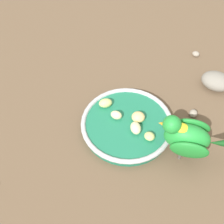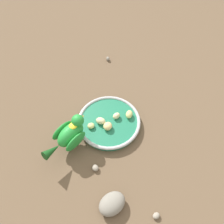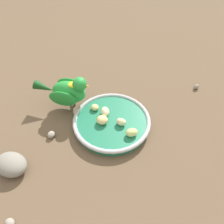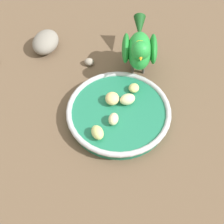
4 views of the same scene
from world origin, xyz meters
The scene contains 12 objects.
ground_plane centered at (0.00, 0.00, 0.00)m, with size 4.00×4.00×0.00m, color brown.
feeding_bowl centered at (0.03, 0.02, 0.01)m, with size 0.22×0.22×0.03m.
apple_piece_0 centered at (-0.05, 0.01, 0.03)m, with size 0.03×0.02×0.02m, color #C6D17A.
apple_piece_1 centered at (0.04, 0.05, 0.03)m, with size 0.03×0.03×0.02m, color #E5C67F.
apple_piece_2 centered at (0.09, 0.03, 0.03)m, with size 0.02×0.02×0.02m, color #C6D17A.
apple_piece_3 centered at (0.06, 0.02, 0.03)m, with size 0.03×0.02×0.02m, color beige.
apple_piece_4 centered at (0.00, 0.01, 0.03)m, with size 0.03×0.02×0.02m, color beige.
parrot centered at (0.16, 0.08, 0.07)m, with size 0.15×0.14×0.12m.
rock_large centered at (0.06, 0.29, 0.02)m, with size 0.08×0.06×0.04m, color gray.
pebble_0 centered at (0.09, 0.18, 0.01)m, with size 0.02×0.02×0.02m, color gray.
pebble_1 centered at (-0.06, 0.34, 0.01)m, with size 0.02×0.02×0.01m, color gray.
pebble_2 centered at (-0.01, -0.31, 0.01)m, with size 0.02×0.01×0.02m, color gray.
Camera 2 is at (0.08, 0.46, 0.71)m, focal length 37.50 mm.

